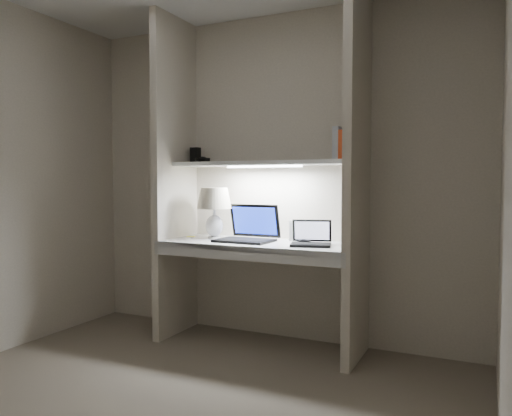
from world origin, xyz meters
The scene contains 18 objects.
floor centered at (0.00, 0.00, 0.00)m, with size 3.20×3.00×0.01m, color gray.
back_wall centered at (0.00, 1.50, 1.25)m, with size 3.20×0.01×2.50m, color beige.
alcove_panel_left centered at (-0.73, 1.23, 1.25)m, with size 0.06×0.55×2.50m, color beige.
alcove_panel_right centered at (0.73, 1.23, 1.25)m, with size 0.06×0.55×2.50m, color beige.
desk centered at (0.00, 1.23, 0.75)m, with size 1.40×0.55×0.04m, color white.
desk_apron centered at (0.00, 0.96, 0.72)m, with size 1.46×0.03×0.10m, color silver.
shelf centered at (0.00, 1.32, 1.35)m, with size 1.40×0.36×0.03m, color silver.
strip_light centered at (0.00, 1.32, 1.33)m, with size 0.60×0.04×0.01m, color white.
table_lamp centered at (-0.40, 1.28, 1.04)m, with size 0.27×0.27×0.40m.
laptop_main centered at (-0.10, 1.26, 0.83)m, with size 0.42×0.36×0.27m.
laptop_netbook centered at (0.42, 1.20, 0.81)m, with size 0.33×0.30×0.18m.
speaker centered at (0.23, 1.42, 0.85)m, with size 0.11×0.08×0.15m, color silver.
mouse centered at (0.35, 1.25, 0.79)m, with size 0.10×0.06×0.04m, color black.
cable_coil centered at (0.02, 1.17, 0.78)m, with size 0.09×0.09×0.01m, color black.
sticky_note centered at (-0.64, 1.31, 0.77)m, with size 0.07×0.07×0.00m, color yellow.
book_row centered at (0.65, 1.35, 1.47)m, with size 0.22×0.15×0.23m.
shelf_box centered at (-0.64, 1.39, 1.43)m, with size 0.07×0.05×0.13m, color black.
shelf_gadget centered at (-0.54, 1.31, 1.39)m, with size 0.11×0.08×0.05m, color black.
Camera 1 is at (1.54, -2.09, 1.21)m, focal length 35.00 mm.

